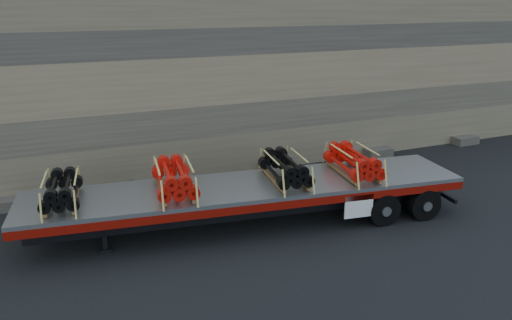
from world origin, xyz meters
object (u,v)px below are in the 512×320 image
at_px(bundle_midfront, 174,179).
at_px(trailer, 249,205).
at_px(bundle_front, 62,191).
at_px(bundle_rear, 353,162).
at_px(bundle_midrear, 285,169).

bearing_deg(bundle_midfront, trailer, -0.00).
xyz_separation_m(trailer, bundle_front, (-5.19, 0.67, 1.01)).
relative_size(bundle_midfront, bundle_rear, 1.00).
distance_m(bundle_front, bundle_midfront, 3.03).
height_order(bundle_front, bundle_midfront, bundle_midfront).
bearing_deg(bundle_front, trailer, -0.00).
height_order(trailer, bundle_front, bundle_front).
xyz_separation_m(trailer, bundle_midfront, (-2.19, 0.28, 1.05)).
distance_m(bundle_midfront, bundle_midrear, 3.34).
relative_size(trailer, bundle_rear, 5.94).
height_order(bundle_midfront, bundle_midrear, bundle_midfront).
height_order(bundle_front, bundle_midrear, bundle_midrear).
bearing_deg(bundle_rear, bundle_midfront, 180.00).
bearing_deg(bundle_front, bundle_rear, -0.00).
distance_m(bundle_midrear, bundle_rear, 2.27).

